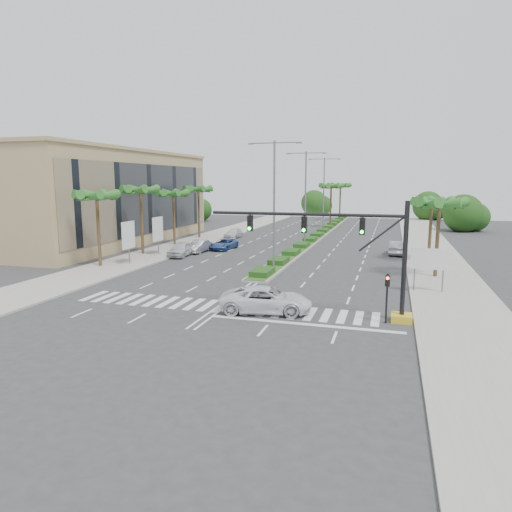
{
  "coord_description": "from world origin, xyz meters",
  "views": [
    {
      "loc": [
        10.68,
        -27.7,
        8.3
      ],
      "look_at": [
        1.43,
        3.25,
        3.0
      ],
      "focal_mm": 32.0,
      "sensor_mm": 36.0,
      "label": 1
    }
  ],
  "objects_px": {
    "car_parked_a": "(181,249)",
    "car_parked_b": "(199,246)",
    "car_crossing": "(266,300)",
    "car_right": "(397,248)",
    "car_parked_d": "(233,233)",
    "car_parked_c": "(224,244)"
  },
  "relations": [
    {
      "from": "car_parked_a",
      "to": "car_parked_d",
      "type": "height_order",
      "value": "car_parked_a"
    },
    {
      "from": "car_parked_b",
      "to": "car_crossing",
      "type": "distance_m",
      "value": 26.03
    },
    {
      "from": "car_parked_a",
      "to": "car_parked_b",
      "type": "relative_size",
      "value": 1.1
    },
    {
      "from": "car_parked_a",
      "to": "car_right",
      "type": "bearing_deg",
      "value": 14.99
    },
    {
      "from": "car_right",
      "to": "car_parked_c",
      "type": "bearing_deg",
      "value": 7.89
    },
    {
      "from": "car_parked_a",
      "to": "car_crossing",
      "type": "relative_size",
      "value": 0.81
    },
    {
      "from": "car_parked_a",
      "to": "car_parked_b",
      "type": "distance_m",
      "value": 3.27
    },
    {
      "from": "car_parked_a",
      "to": "car_parked_b",
      "type": "height_order",
      "value": "car_parked_a"
    },
    {
      "from": "car_parked_c",
      "to": "car_parked_d",
      "type": "height_order",
      "value": "car_parked_c"
    },
    {
      "from": "car_right",
      "to": "car_crossing",
      "type": "bearing_deg",
      "value": 75.43
    },
    {
      "from": "car_parked_d",
      "to": "car_crossing",
      "type": "bearing_deg",
      "value": -67.97
    },
    {
      "from": "car_parked_b",
      "to": "car_crossing",
      "type": "height_order",
      "value": "car_crossing"
    },
    {
      "from": "car_parked_c",
      "to": "car_right",
      "type": "bearing_deg",
      "value": 9.4
    },
    {
      "from": "car_parked_a",
      "to": "car_parked_c",
      "type": "relative_size",
      "value": 1.0
    },
    {
      "from": "car_parked_a",
      "to": "car_crossing",
      "type": "height_order",
      "value": "car_crossing"
    },
    {
      "from": "car_right",
      "to": "car_parked_d",
      "type": "bearing_deg",
      "value": -19.7
    },
    {
      "from": "car_crossing",
      "to": "car_parked_a",
      "type": "bearing_deg",
      "value": 29.33
    },
    {
      "from": "car_parked_b",
      "to": "car_parked_d",
      "type": "bearing_deg",
      "value": 94.71
    },
    {
      "from": "car_crossing",
      "to": "car_parked_d",
      "type": "bearing_deg",
      "value": 12.98
    },
    {
      "from": "car_parked_c",
      "to": "car_right",
      "type": "xyz_separation_m",
      "value": [
        20.39,
        1.97,
        0.12
      ]
    },
    {
      "from": "car_right",
      "to": "car_parked_b",
      "type": "bearing_deg",
      "value": 15.01
    },
    {
      "from": "car_parked_b",
      "to": "car_parked_a",
      "type": "bearing_deg",
      "value": -102.05
    }
  ]
}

